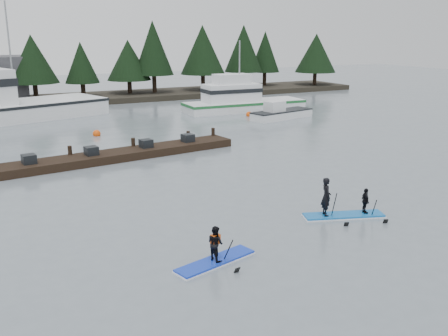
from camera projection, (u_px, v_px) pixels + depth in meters
name	position (u px, v px, depth m)	size (l,w,h in m)	color
ground	(295.00, 233.00, 19.01)	(160.00, 160.00, 0.00)	slate
far_shore	(78.00, 99.00, 55.12)	(70.00, 8.00, 0.60)	#2D281E
treeline	(78.00, 102.00, 55.20)	(60.00, 4.00, 8.00)	black
fishing_boat_medium	(241.00, 106.00, 48.64)	(12.03, 3.82, 7.45)	white
skiff	(282.00, 114.00, 44.31)	(6.07, 1.82, 0.71)	white
floating_dock	(124.00, 154.00, 30.21)	(14.56, 1.94, 0.49)	black
buoy_c	(249.00, 116.00, 45.61)	(0.54, 0.54, 0.54)	#EE4E0B
buoy_b	(97.00, 136.00, 36.89)	(0.57, 0.57, 0.57)	#EE4E0B
paddleboard_solo	(215.00, 251.00, 16.39)	(3.03, 1.46, 1.79)	#1434BC
paddleboard_duo	(341.00, 204.00, 20.48)	(3.39, 1.87, 2.24)	#1364B4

